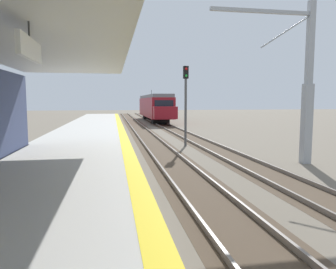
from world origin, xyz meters
name	(u,v)px	position (x,y,z in m)	size (l,w,h in m)	color
station_platform	(72,163)	(-2.50, 16.00, 0.45)	(5.00, 80.00, 0.91)	#B7B5AD
track_pair_nearest_platform	(164,154)	(1.90, 20.00, 0.05)	(2.34, 120.00, 0.16)	#4C3D2D
track_pair_middle	(223,152)	(5.30, 20.00, 0.05)	(2.34, 120.00, 0.16)	#4C3D2D
approaching_train	(155,107)	(5.30, 49.60, 2.18)	(2.93, 19.60, 4.76)	maroon
rail_signal_post	(186,97)	(3.86, 23.18, 3.19)	(0.32, 0.34, 5.20)	#4C4C4C
catenary_pylon_far_side	(302,87)	(7.85, 16.50, 3.60)	(5.00, 0.40, 7.50)	#9EA3A8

